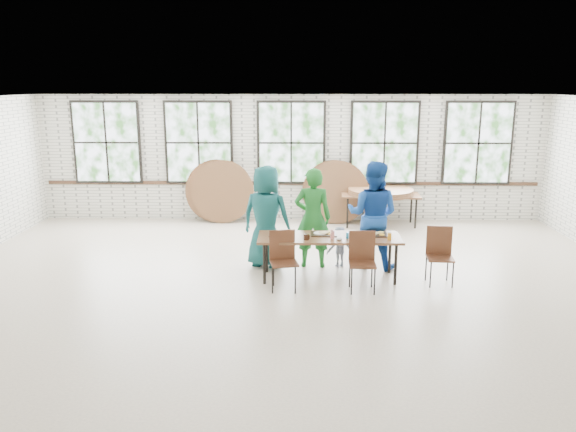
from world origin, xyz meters
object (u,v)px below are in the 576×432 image
dining_table (329,239)px  storage_table (380,197)px  chair_near_left (283,255)px  chair_near_right (362,256)px

dining_table → storage_table: 3.95m
chair_near_left → chair_near_right: bearing=-13.0°
chair_near_right → dining_table: bearing=136.6°
chair_near_left → chair_near_right: 1.27m
dining_table → chair_near_left: (-0.77, -0.47, -0.13)m
dining_table → storage_table: (1.38, 3.70, -0.00)m
chair_near_right → storage_table: (0.88, 4.20, 0.13)m
storage_table → chair_near_left: bearing=-114.3°
storage_table → chair_near_right: bearing=-98.9°
chair_near_left → chair_near_right: same height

